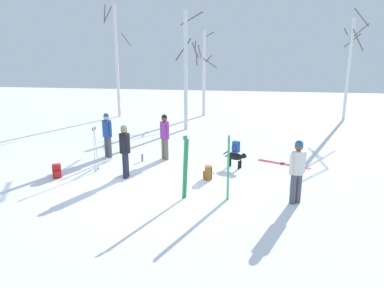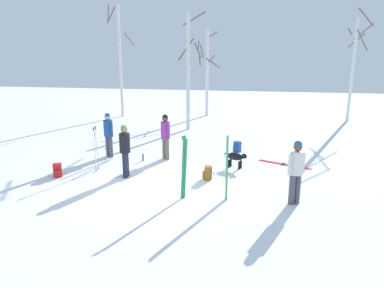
% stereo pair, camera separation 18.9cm
% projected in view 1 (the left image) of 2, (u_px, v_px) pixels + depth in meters
% --- Properties ---
extents(ground_plane, '(60.00, 60.00, 0.00)m').
position_uv_depth(ground_plane, '(156.00, 189.00, 10.19)').
color(ground_plane, white).
extents(person_0, '(0.44, 0.34, 1.72)m').
position_uv_depth(person_0, '(297.00, 168.00, 8.97)').
color(person_0, '#4C4C56').
rests_on(person_0, ground_plane).
extents(person_1, '(0.34, 0.52, 1.72)m').
position_uv_depth(person_1, '(125.00, 148.00, 10.92)').
color(person_1, '#1E2338').
rests_on(person_1, ground_plane).
extents(person_2, '(0.42, 0.38, 1.72)m').
position_uv_depth(person_2, '(165.00, 134.00, 12.86)').
color(person_2, '#72604C').
rests_on(person_2, ground_plane).
extents(person_3, '(0.47, 0.34, 1.72)m').
position_uv_depth(person_3, '(107.00, 132.00, 13.14)').
color(person_3, '#4C4C56').
rests_on(person_3, ground_plane).
extents(dog, '(0.86, 0.41, 0.57)m').
position_uv_depth(dog, '(236.00, 157.00, 12.00)').
color(dog, black).
rests_on(dog, ground_plane).
extents(ski_pair_planted_0, '(0.18, 0.14, 1.76)m').
position_uv_depth(ski_pair_planted_0, '(185.00, 168.00, 9.32)').
color(ski_pair_planted_0, green).
rests_on(ski_pair_planted_0, ground_plane).
extents(ski_pair_planted_1, '(0.07, 0.13, 1.79)m').
position_uv_depth(ski_pair_planted_1, '(228.00, 168.00, 9.22)').
color(ski_pair_planted_1, green).
rests_on(ski_pair_planted_1, ground_plane).
extents(ski_pair_lying_0, '(1.84, 0.93, 0.05)m').
position_uv_depth(ski_pair_lying_0, '(284.00, 164.00, 12.49)').
color(ski_pair_lying_0, red).
rests_on(ski_pair_lying_0, ground_plane).
extents(ski_poles_0, '(0.07, 0.26, 1.53)m').
position_uv_depth(ski_poles_0, '(95.00, 148.00, 11.52)').
color(ski_poles_0, '#B2B2BC').
rests_on(ski_poles_0, ground_plane).
extents(backpack_0, '(0.34, 0.35, 0.44)m').
position_uv_depth(backpack_0, '(236.00, 147.00, 14.08)').
color(backpack_0, '#1E4C99').
rests_on(backpack_0, ground_plane).
extents(backpack_1, '(0.31, 0.28, 0.44)m').
position_uv_depth(backpack_1, '(208.00, 173.00, 10.90)').
color(backpack_1, '#99591E').
rests_on(backpack_1, ground_plane).
extents(backpack_2, '(0.33, 0.34, 0.44)m').
position_uv_depth(backpack_2, '(57.00, 171.00, 11.08)').
color(backpack_2, red).
rests_on(backpack_2, ground_plane).
extents(water_bottle_0, '(0.07, 0.07, 0.28)m').
position_uv_depth(water_bottle_0, '(142.00, 158.00, 12.80)').
color(water_bottle_0, '#1E72BF').
rests_on(water_bottle_0, ground_plane).
extents(birch_tree_0, '(1.49, 1.44, 6.86)m').
position_uv_depth(birch_tree_0, '(117.00, 60.00, 21.52)').
color(birch_tree_0, silver).
rests_on(birch_tree_0, ground_plane).
extents(birch_tree_1, '(1.42, 1.54, 5.99)m').
position_uv_depth(birch_tree_1, '(186.00, 69.00, 17.71)').
color(birch_tree_1, silver).
rests_on(birch_tree_1, ground_plane).
extents(birch_tree_2, '(1.50, 1.45, 5.38)m').
position_uv_depth(birch_tree_2, '(204.00, 72.00, 22.06)').
color(birch_tree_2, silver).
rests_on(birch_tree_2, ground_plane).
extents(birch_tree_3, '(1.25, 1.64, 6.34)m').
position_uv_depth(birch_tree_3, '(349.00, 67.00, 20.24)').
color(birch_tree_3, silver).
rests_on(birch_tree_3, ground_plane).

